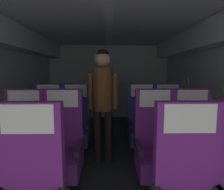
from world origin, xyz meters
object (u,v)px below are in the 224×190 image
at_px(seat_c_right_window, 142,125).
at_px(flight_attendant, 103,93).
at_px(seat_b_left_window, 23,149).
at_px(seat_b_right_window, 155,148).
at_px(seat_b_left_aisle, 62,148).
at_px(seat_c_left_window, 48,126).
at_px(seat_c_left_aisle, 76,126).
at_px(seat_c_right_aisle, 168,125).
at_px(seat_b_right_aisle, 193,148).

height_order(seat_c_right_window, flight_attendant, flight_attendant).
distance_m(seat_b_left_window, seat_b_right_window, 1.51).
bearing_deg(flight_attendant, seat_b_right_window, 145.33).
bearing_deg(seat_c_right_window, seat_b_left_aisle, -139.21).
bearing_deg(seat_c_left_window, seat_b_right_window, -31.31).
relative_size(seat_b_right_window, seat_c_left_window, 1.00).
distance_m(seat_c_left_aisle, flight_attendant, 0.77).
height_order(seat_c_left_aisle, flight_attendant, flight_attendant).
height_order(seat_c_left_aisle, seat_c_right_aisle, same).
height_order(seat_b_left_aisle, seat_c_left_window, same).
distance_m(seat_c_right_aisle, seat_c_right_window, 0.44).
height_order(seat_c_right_aisle, flight_attendant, flight_attendant).
xyz_separation_m(seat_c_right_aisle, seat_c_right_window, (-0.43, -0.01, 0.00)).
relative_size(seat_b_left_aisle, flight_attendant, 0.69).
xyz_separation_m(seat_b_right_window, seat_c_left_window, (-1.53, 0.93, 0.00)).
height_order(seat_b_right_aisle, seat_c_left_aisle, same).
distance_m(seat_b_left_window, flight_attendant, 1.25).
height_order(seat_b_left_aisle, seat_c_right_aisle, same).
xyz_separation_m(seat_b_left_window, seat_c_left_window, (-0.02, 0.95, 0.00)).
height_order(seat_b_right_window, seat_c_left_window, same).
bearing_deg(seat_b_right_aisle, seat_c_right_aisle, 90.11).
distance_m(seat_b_right_aisle, seat_c_right_aisle, 0.95).
height_order(seat_b_right_window, seat_c_right_aisle, same).
distance_m(seat_c_left_window, seat_c_left_aisle, 0.45).
bearing_deg(seat_b_left_window, seat_b_right_window, 0.60).
bearing_deg(seat_b_left_aisle, seat_c_left_aisle, 90.05).
xyz_separation_m(seat_c_left_window, flight_attendant, (0.90, -0.27, 0.56)).
height_order(seat_c_left_window, seat_c_left_aisle, same).
relative_size(seat_b_left_window, seat_b_right_aisle, 1.00).
bearing_deg(seat_b_right_aisle, seat_c_left_aisle, 148.65).
bearing_deg(seat_b_right_aisle, seat_c_left_window, 154.75).
xyz_separation_m(seat_c_left_aisle, flight_attendant, (0.45, -0.26, 0.56)).
bearing_deg(seat_c_right_aisle, seat_b_left_aisle, -148.12).
bearing_deg(seat_c_left_aisle, seat_b_left_aisle, -89.95).
bearing_deg(seat_b_left_window, seat_c_right_aisle, 26.34).
distance_m(seat_b_right_aisle, seat_b_right_window, 0.44).
relative_size(seat_b_left_window, seat_c_left_aisle, 1.00).
bearing_deg(seat_c_right_window, seat_c_left_aisle, -179.18).
xyz_separation_m(seat_b_right_aisle, flight_attendant, (-1.07, 0.66, 0.56)).
bearing_deg(seat_b_left_window, flight_attendant, 37.38).
bearing_deg(seat_b_left_aisle, seat_b_left_window, -176.85).
height_order(seat_b_left_window, seat_b_right_window, same).
distance_m(seat_b_right_aisle, seat_c_left_window, 2.18).
bearing_deg(seat_c_left_window, seat_c_left_aisle, -0.52).
bearing_deg(seat_b_left_window, seat_c_left_window, 90.92).
bearing_deg(seat_c_right_aisle, flight_attendant, -164.83).
bearing_deg(seat_c_right_window, seat_c_left_window, -179.57).
xyz_separation_m(seat_b_left_window, seat_c_right_aisle, (1.95, 0.97, 0.00)).
xyz_separation_m(seat_b_right_window, flight_attendant, (-0.63, 0.66, 0.56)).
xyz_separation_m(seat_b_right_window, seat_c_right_window, (0.01, 0.94, 0.00)).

